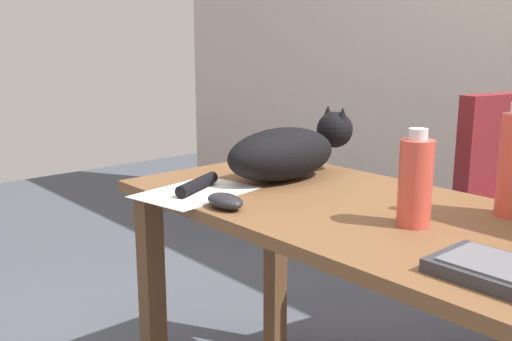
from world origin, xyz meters
The scene contains 5 objects.
desk centered at (0.00, 0.00, 0.60)m, with size 1.68×0.62×0.70m.
cat centered at (-0.54, 0.07, 0.78)m, with size 0.20×0.61×0.20m.
computer_mouse centered at (-0.42, -0.25, 0.72)m, with size 0.11×0.06×0.04m, color #232328.
paper_sheet centered at (-0.58, -0.22, 0.70)m, with size 0.21×0.30×0.00m, color white.
spray_bottle centered at (-0.05, -0.03, 0.80)m, with size 0.07×0.07×0.21m.
Camera 1 is at (0.64, -1.08, 1.09)m, focal length 40.96 mm.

